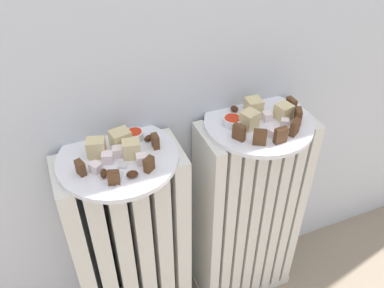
% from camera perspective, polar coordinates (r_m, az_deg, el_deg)
% --- Properties ---
extents(radiator_left, '(0.31, 0.15, 0.68)m').
position_cam_1_polar(radiator_left, '(1.19, -8.39, -14.90)').
color(radiator_left, silver).
rests_on(radiator_left, ground_plane).
extents(radiator_right, '(0.31, 0.15, 0.68)m').
position_cam_1_polar(radiator_right, '(1.28, 7.67, -9.97)').
color(radiator_right, silver).
rests_on(radiator_right, ground_plane).
extents(plate_left, '(0.28, 0.28, 0.01)m').
position_cam_1_polar(plate_left, '(0.94, -10.32, -1.93)').
color(plate_left, white).
rests_on(plate_left, radiator_left).
extents(plate_right, '(0.28, 0.28, 0.01)m').
position_cam_1_polar(plate_right, '(1.05, 9.26, 2.94)').
color(plate_right, white).
rests_on(plate_right, radiator_right).
extents(dark_cake_slice_left_0, '(0.02, 0.03, 0.03)m').
position_cam_1_polar(dark_cake_slice_left_0, '(0.90, -15.29, -3.23)').
color(dark_cake_slice_left_0, '#56351E').
rests_on(dark_cake_slice_left_0, plate_left).
extents(dark_cake_slice_left_1, '(0.03, 0.02, 0.03)m').
position_cam_1_polar(dark_cake_slice_left_1, '(0.86, -10.87, -4.64)').
color(dark_cake_slice_left_1, '#56351E').
rests_on(dark_cake_slice_left_1, plate_left).
extents(dark_cake_slice_left_2, '(0.03, 0.03, 0.03)m').
position_cam_1_polar(dark_cake_slice_left_2, '(0.88, -6.03, -2.84)').
color(dark_cake_slice_left_2, '#56351E').
rests_on(dark_cake_slice_left_2, plate_left).
extents(dark_cake_slice_left_3, '(0.01, 0.02, 0.03)m').
position_cam_1_polar(dark_cake_slice_left_3, '(0.94, -5.14, 0.39)').
color(dark_cake_slice_left_3, '#56351E').
rests_on(dark_cake_slice_left_3, plate_left).
extents(marble_cake_slice_left_0, '(0.05, 0.04, 0.04)m').
position_cam_1_polar(marble_cake_slice_left_0, '(0.93, -13.21, -0.54)').
color(marble_cake_slice_left_0, beige).
rests_on(marble_cake_slice_left_0, plate_left).
extents(marble_cake_slice_left_1, '(0.05, 0.05, 0.04)m').
position_cam_1_polar(marble_cake_slice_left_1, '(0.95, -9.96, 0.81)').
color(marble_cake_slice_left_1, beige).
rests_on(marble_cake_slice_left_1, plate_left).
extents(marble_cake_slice_left_2, '(0.04, 0.04, 0.04)m').
position_cam_1_polar(marble_cake_slice_left_2, '(0.92, -8.46, -0.69)').
color(marble_cake_slice_left_2, beige).
rests_on(marble_cake_slice_left_2, plate_left).
extents(turkish_delight_left_0, '(0.03, 0.03, 0.02)m').
position_cam_1_polar(turkish_delight_left_0, '(0.93, -10.30, -1.04)').
color(turkish_delight_left_0, white).
rests_on(turkish_delight_left_0, plate_left).
extents(turkish_delight_left_1, '(0.03, 0.03, 0.02)m').
position_cam_1_polar(turkish_delight_left_1, '(0.92, -11.71, -1.86)').
color(turkish_delight_left_1, white).
rests_on(turkish_delight_left_1, plate_left).
extents(turkish_delight_left_2, '(0.03, 0.03, 0.02)m').
position_cam_1_polar(turkish_delight_left_2, '(0.90, -13.25, -3.21)').
color(turkish_delight_left_2, white).
rests_on(turkish_delight_left_2, plate_left).
extents(turkish_delight_left_3, '(0.03, 0.03, 0.02)m').
position_cam_1_polar(turkish_delight_left_3, '(0.90, -7.04, -2.11)').
color(turkish_delight_left_3, white).
rests_on(turkish_delight_left_3, plate_left).
extents(medjool_date_left_0, '(0.02, 0.03, 0.01)m').
position_cam_1_polar(medjool_date_left_0, '(0.88, -12.20, -4.02)').
color(medjool_date_left_0, '#3D1E0F').
rests_on(medjool_date_left_0, plate_left).
extents(medjool_date_left_1, '(0.03, 0.02, 0.01)m').
position_cam_1_polar(medjool_date_left_1, '(0.96, -6.00, 0.85)').
color(medjool_date_left_1, '#3D1E0F').
rests_on(medjool_date_left_1, plate_left).
extents(medjool_date_left_2, '(0.03, 0.02, 0.01)m').
position_cam_1_polar(medjool_date_left_2, '(0.87, -8.34, -4.19)').
color(medjool_date_left_2, '#3D1E0F').
rests_on(medjool_date_left_2, plate_left).
extents(jam_bowl_left, '(0.04, 0.04, 0.02)m').
position_cam_1_polar(jam_bowl_left, '(0.97, -7.99, 1.32)').
color(jam_bowl_left, white).
rests_on(jam_bowl_left, plate_left).
extents(dark_cake_slice_right_0, '(0.03, 0.03, 0.04)m').
position_cam_1_polar(dark_cake_slice_right_0, '(0.96, 6.59, 1.63)').
color(dark_cake_slice_right_0, '#56351E').
rests_on(dark_cake_slice_right_0, plate_right).
extents(dark_cake_slice_right_1, '(0.03, 0.03, 0.04)m').
position_cam_1_polar(dark_cake_slice_right_1, '(0.95, 9.45, 0.94)').
color(dark_cake_slice_right_1, '#56351E').
rests_on(dark_cake_slice_right_1, plate_right).
extents(dark_cake_slice_right_2, '(0.03, 0.01, 0.04)m').
position_cam_1_polar(dark_cake_slice_right_2, '(0.97, 12.28, 1.19)').
color(dark_cake_slice_right_2, '#56351E').
rests_on(dark_cake_slice_right_2, plate_right).
extents(dark_cake_slice_right_3, '(0.03, 0.03, 0.04)m').
position_cam_1_polar(dark_cake_slice_right_3, '(1.00, 14.15, 2.26)').
color(dark_cake_slice_right_3, '#56351E').
rests_on(dark_cake_slice_right_3, plate_right).
extents(dark_cake_slice_right_4, '(0.03, 0.03, 0.04)m').
position_cam_1_polar(dark_cake_slice_right_4, '(1.04, 14.59, 3.76)').
color(dark_cake_slice_right_4, '#56351E').
rests_on(dark_cake_slice_right_4, plate_right).
extents(dark_cake_slice_right_5, '(0.02, 0.03, 0.04)m').
position_cam_1_polar(dark_cake_slice_right_5, '(1.08, 13.63, 5.25)').
color(dark_cake_slice_right_5, '#56351E').
rests_on(dark_cake_slice_right_5, plate_right).
extents(marble_cake_slice_right_0, '(0.05, 0.05, 0.04)m').
position_cam_1_polar(marble_cake_slice_right_0, '(1.01, 8.00, 3.41)').
color(marble_cake_slice_right_0, beige).
rests_on(marble_cake_slice_right_0, plate_right).
extents(marble_cake_slice_right_1, '(0.05, 0.04, 0.04)m').
position_cam_1_polar(marble_cake_slice_right_1, '(1.05, 12.66, 4.43)').
color(marble_cake_slice_right_1, beige).
rests_on(marble_cake_slice_right_1, plate_right).
extents(marble_cake_slice_right_2, '(0.04, 0.04, 0.04)m').
position_cam_1_polar(marble_cake_slice_right_2, '(1.06, 8.59, 5.19)').
color(marble_cake_slice_right_2, beige).
rests_on(marble_cake_slice_right_2, plate_right).
extents(turkish_delight_right_0, '(0.03, 0.03, 0.02)m').
position_cam_1_polar(turkish_delight_right_0, '(1.03, 12.83, 2.92)').
color(turkish_delight_right_0, white).
rests_on(turkish_delight_right_0, plate_right).
extents(turkish_delight_right_1, '(0.02, 0.02, 0.02)m').
position_cam_1_polar(turkish_delight_right_1, '(1.04, 10.42, 3.82)').
color(turkish_delight_right_1, white).
rests_on(turkish_delight_right_1, plate_right).
extents(turkish_delight_right_2, '(0.03, 0.03, 0.02)m').
position_cam_1_polar(turkish_delight_right_2, '(0.99, 11.13, 1.60)').
color(turkish_delight_right_2, white).
rests_on(turkish_delight_right_2, plate_right).
extents(medjool_date_right_0, '(0.02, 0.02, 0.02)m').
position_cam_1_polar(medjool_date_right_0, '(1.07, 5.93, 4.90)').
color(medjool_date_right_0, '#3D1E0F').
rests_on(medjool_date_right_0, plate_right).
extents(medjool_date_right_1, '(0.02, 0.03, 0.01)m').
position_cam_1_polar(medjool_date_right_1, '(0.99, 6.30, 2.05)').
color(medjool_date_right_1, '#3D1E0F').
rests_on(medjool_date_right_1, plate_right).
extents(jam_bowl_right, '(0.05, 0.05, 0.02)m').
position_cam_1_polar(jam_bowl_right, '(1.01, 5.65, 3.23)').
color(jam_bowl_right, white).
rests_on(jam_bowl_right, plate_right).
extents(fork, '(0.05, 0.09, 0.00)m').
position_cam_1_polar(fork, '(0.89, -9.90, -4.05)').
color(fork, silver).
rests_on(fork, plate_left).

